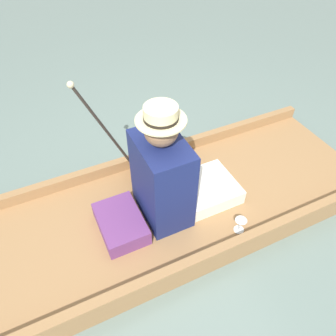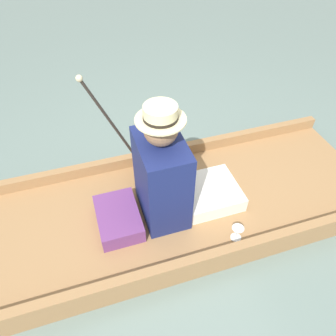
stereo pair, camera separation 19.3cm
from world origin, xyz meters
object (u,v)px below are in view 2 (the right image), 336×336
at_px(walking_cane, 110,121).
at_px(wine_glass, 237,231).
at_px(teddy_bear, 146,158).
at_px(seated_person, 171,177).

bearing_deg(walking_cane, wine_glass, 36.85).
relative_size(teddy_bear, walking_cane, 0.46).
bearing_deg(teddy_bear, walking_cane, -113.96).
xyz_separation_m(seated_person, wine_glass, (0.37, 0.32, -0.23)).
distance_m(wine_glass, walking_cane, 1.10).
xyz_separation_m(teddy_bear, wine_glass, (0.72, 0.40, -0.11)).
bearing_deg(walking_cane, teddy_bear, 66.04).
xyz_separation_m(wine_glass, walking_cane, (-0.81, -0.61, 0.42)).
xyz_separation_m(seated_person, walking_cane, (-0.45, -0.28, 0.19)).
relative_size(seated_person, teddy_bear, 2.15).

